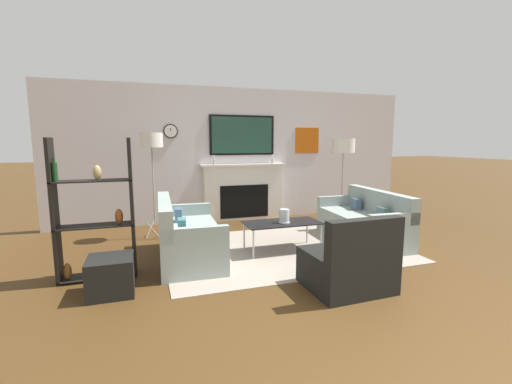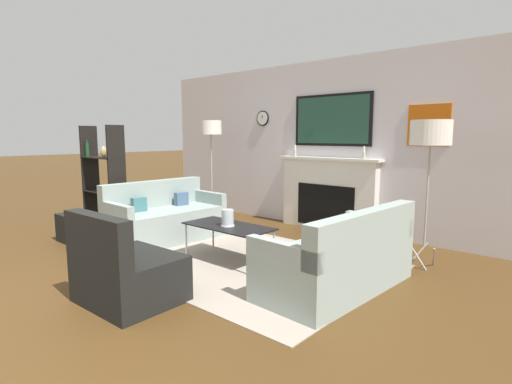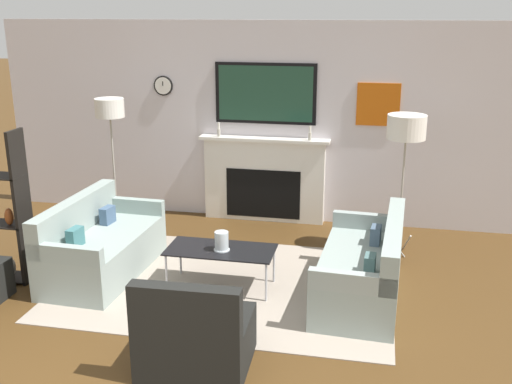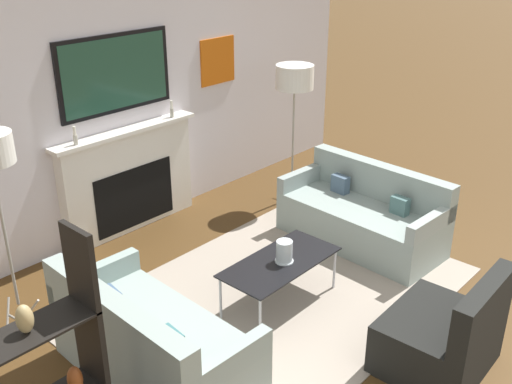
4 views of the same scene
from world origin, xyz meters
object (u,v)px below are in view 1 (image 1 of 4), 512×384
(couch_right, at_px, (364,223))
(hurricane_candle, at_px, (284,217))
(ottoman, at_px, (111,276))
(armchair, at_px, (349,265))
(coffee_table, at_px, (282,224))
(shelf_unit, at_px, (96,218))
(floor_lamp_left, at_px, (152,142))
(floor_lamp_right, at_px, (343,147))
(couch_left, at_px, (186,238))

(couch_right, distance_m, hurricane_candle, 1.48)
(ottoman, bearing_deg, couch_right, 12.63)
(armchair, relative_size, coffee_table, 0.79)
(hurricane_candle, height_order, shelf_unit, shelf_unit)
(couch_right, height_order, ottoman, couch_right)
(couch_right, bearing_deg, floor_lamp_left, 158.61)
(floor_lamp_right, relative_size, shelf_unit, 1.01)
(floor_lamp_left, bearing_deg, couch_left, -73.69)
(armchair, xyz_separation_m, hurricane_candle, (-0.15, 1.45, 0.25))
(ottoman, bearing_deg, coffee_table, 18.54)
(hurricane_candle, bearing_deg, coffee_table, 121.76)
(coffee_table, relative_size, shelf_unit, 0.68)
(shelf_unit, bearing_deg, couch_left, 17.55)
(hurricane_candle, relative_size, floor_lamp_right, 0.12)
(couch_left, relative_size, shelf_unit, 1.00)
(couch_left, distance_m, coffee_table, 1.41)
(armchair, distance_m, hurricane_candle, 1.48)
(couch_left, distance_m, floor_lamp_left, 1.86)
(armchair, bearing_deg, ottoman, 164.02)
(floor_lamp_left, height_order, ottoman, floor_lamp_left)
(hurricane_candle, bearing_deg, couch_left, 175.58)
(floor_lamp_left, distance_m, shelf_unit, 1.97)
(couch_left, xyz_separation_m, ottoman, (-0.90, -0.85, -0.10))
(couch_right, bearing_deg, hurricane_candle, -175.87)
(coffee_table, relative_size, floor_lamp_left, 0.64)
(coffee_table, xyz_separation_m, ottoman, (-2.30, -0.77, -0.21))
(shelf_unit, bearing_deg, ottoman, -70.84)
(couch_left, height_order, shelf_unit, shelf_unit)
(couch_right, distance_m, shelf_unit, 4.00)
(armchair, relative_size, hurricane_candle, 4.41)
(floor_lamp_left, bearing_deg, ottoman, -103.98)
(couch_left, xyz_separation_m, hurricane_candle, (1.42, -0.11, 0.22))
(hurricane_candle, bearing_deg, floor_lamp_right, 36.96)
(shelf_unit, bearing_deg, couch_right, 4.86)
(floor_lamp_right, bearing_deg, couch_right, -106.27)
(floor_lamp_left, xyz_separation_m, ottoman, (-0.53, -2.12, -1.41))
(floor_lamp_left, relative_size, ottoman, 3.79)
(couch_right, relative_size, hurricane_candle, 8.75)
(coffee_table, height_order, shelf_unit, shelf_unit)
(floor_lamp_left, bearing_deg, coffee_table, -37.29)
(floor_lamp_left, relative_size, floor_lamp_right, 1.05)
(armchair, bearing_deg, couch_left, 135.26)
(hurricane_candle, xyz_separation_m, ottoman, (-2.32, -0.74, -0.33))
(couch_right, relative_size, coffee_table, 1.57)
(floor_lamp_left, xyz_separation_m, floor_lamp_right, (3.63, 0.00, -0.09))
(floor_lamp_left, bearing_deg, floor_lamp_right, 0.00)
(coffee_table, relative_size, floor_lamp_right, 0.67)
(armchair, bearing_deg, couch_right, 49.97)
(floor_lamp_left, bearing_deg, armchair, -55.49)
(floor_lamp_left, height_order, shelf_unit, floor_lamp_left)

